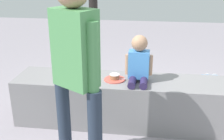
# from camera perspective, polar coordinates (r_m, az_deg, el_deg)

# --- Properties ---
(ground_plane) EXTENTS (12.00, 12.00, 0.00)m
(ground_plane) POSITION_cam_1_polar(r_m,az_deg,el_deg) (3.15, 4.69, -10.69)
(ground_plane) COLOR gray
(concrete_ledge) EXTENTS (2.58, 0.51, 0.51)m
(concrete_ledge) POSITION_cam_1_polar(r_m,az_deg,el_deg) (3.03, 4.83, -6.56)
(concrete_ledge) COLOR gray
(concrete_ledge) RESTS_ON ground_plane
(child_seated) EXTENTS (0.28, 0.32, 0.48)m
(child_seated) POSITION_cam_1_polar(r_m,az_deg,el_deg) (2.82, 5.53, 1.66)
(child_seated) COLOR #2B204A
(child_seated) RESTS_ON concrete_ledge
(adult_standing) EXTENTS (0.42, 0.34, 1.60)m
(adult_standing) POSITION_cam_1_polar(r_m,az_deg,el_deg) (2.11, -7.46, 1.83)
(adult_standing) COLOR #243041
(adult_standing) RESTS_ON ground_plane
(cake_plate) EXTENTS (0.22, 0.22, 0.07)m
(cake_plate) POSITION_cam_1_polar(r_m,az_deg,el_deg) (2.91, 0.54, -1.65)
(cake_plate) COLOR #E0594C
(cake_plate) RESTS_ON concrete_ledge
(gift_bag) EXTENTS (0.21, 0.13, 0.37)m
(gift_bag) POSITION_cam_1_polar(r_m,az_deg,el_deg) (3.76, 19.32, -3.57)
(gift_bag) COLOR #4C99E0
(gift_bag) RESTS_ON ground_plane
(railing_post) EXTENTS (0.36, 0.36, 1.24)m
(railing_post) POSITION_cam_1_polar(r_m,az_deg,el_deg) (3.72, -3.63, 2.54)
(railing_post) COLOR black
(railing_post) RESTS_ON ground_plane
(water_bottle_near_gift) EXTENTS (0.07, 0.07, 0.20)m
(water_bottle_near_gift) POSITION_cam_1_polar(r_m,az_deg,el_deg) (4.10, 18.52, -2.64)
(water_bottle_near_gift) COLOR silver
(water_bottle_near_gift) RESTS_ON ground_plane
(water_bottle_far_side) EXTENTS (0.07, 0.07, 0.22)m
(water_bottle_far_side) POSITION_cam_1_polar(r_m,az_deg,el_deg) (4.02, 0.74, -1.75)
(water_bottle_far_side) COLOR silver
(water_bottle_far_side) RESTS_ON ground_plane
(party_cup_red) EXTENTS (0.08, 0.08, 0.10)m
(party_cup_red) POSITION_cam_1_polar(r_m,az_deg,el_deg) (4.16, -5.25, -1.76)
(party_cup_red) COLOR red
(party_cup_red) RESTS_ON ground_plane
(cake_box_white) EXTENTS (0.38, 0.34, 0.12)m
(cake_box_white) POSITION_cam_1_polar(r_m,az_deg,el_deg) (4.29, 5.18, -0.94)
(cake_box_white) COLOR white
(cake_box_white) RESTS_ON ground_plane
(handbag_black_leather) EXTENTS (0.32, 0.13, 0.33)m
(handbag_black_leather) POSITION_cam_1_polar(r_m,az_deg,el_deg) (3.53, 1.03, -4.81)
(handbag_black_leather) COLOR black
(handbag_black_leather) RESTS_ON ground_plane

